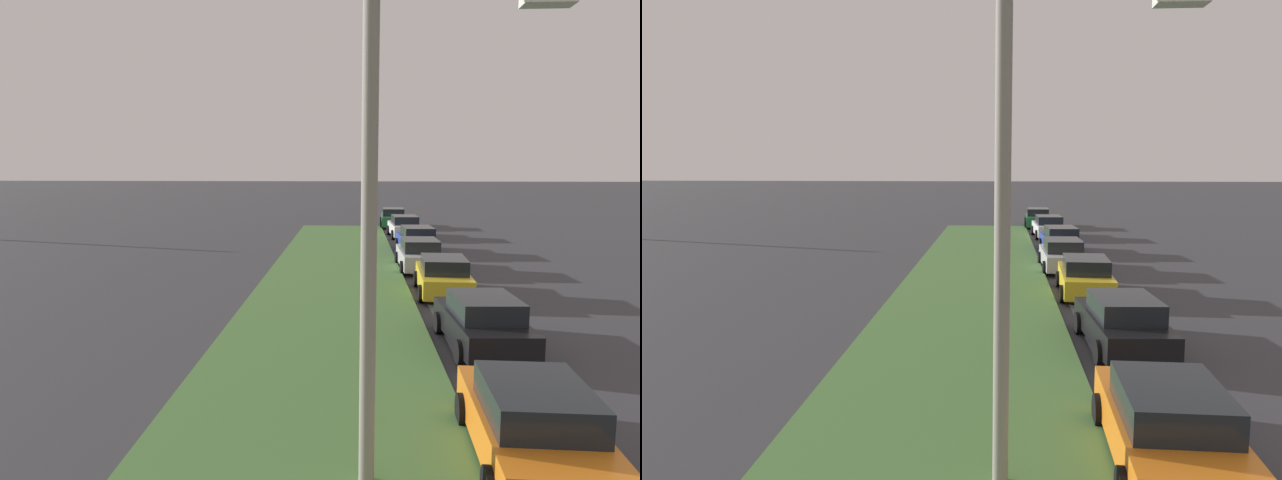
# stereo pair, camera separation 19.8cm
# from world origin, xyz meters

# --- Properties ---
(grass_median) EXTENTS (60.00, 6.00, 0.12)m
(grass_median) POSITION_xyz_m (10.00, 7.01, 0.06)
(grass_median) COLOR #477238
(grass_median) RESTS_ON ground
(parked_car_orange) EXTENTS (4.36, 2.13, 1.47)m
(parked_car_orange) POSITION_xyz_m (4.20, 3.25, 0.72)
(parked_car_orange) COLOR orange
(parked_car_orange) RESTS_ON ground
(parked_car_black) EXTENTS (4.39, 2.20, 1.47)m
(parked_car_black) POSITION_xyz_m (10.43, 2.70, 0.72)
(parked_car_black) COLOR black
(parked_car_black) RESTS_ON ground
(parked_car_yellow) EXTENTS (4.38, 2.17, 1.47)m
(parked_car_yellow) POSITION_xyz_m (16.86, 2.78, 0.72)
(parked_car_yellow) COLOR gold
(parked_car_yellow) RESTS_ON ground
(parked_car_silver) EXTENTS (4.32, 2.06, 1.47)m
(parked_car_silver) POSITION_xyz_m (22.07, 3.09, 0.72)
(parked_car_silver) COLOR #B2B5BA
(parked_car_silver) RESTS_ON ground
(parked_car_blue) EXTENTS (4.40, 2.21, 1.47)m
(parked_car_blue) POSITION_xyz_m (27.38, 2.63, 0.72)
(parked_car_blue) COLOR #23389E
(parked_car_blue) RESTS_ON ground
(parked_car_white) EXTENTS (4.38, 2.17, 1.47)m
(parked_car_white) POSITION_xyz_m (34.12, 2.74, 0.72)
(parked_car_white) COLOR silver
(parked_car_white) RESTS_ON ground
(parked_car_green) EXTENTS (4.37, 2.15, 1.47)m
(parked_car_green) POSITION_xyz_m (40.45, 3.06, 0.72)
(parked_car_green) COLOR #1E6B38
(parked_car_green) RESTS_ON ground
(streetlight) EXTENTS (0.36, 2.87, 7.50)m
(streetlight) POSITION_xyz_m (3.35, 5.64, 4.39)
(streetlight) COLOR gray
(streetlight) RESTS_ON ground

